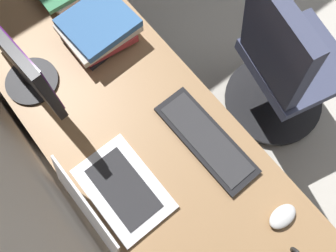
{
  "coord_description": "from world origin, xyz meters",
  "views": [
    {
      "loc": [
        -0.04,
        1.94,
        1.97
      ],
      "look_at": [
        0.25,
        1.71,
        0.95
      ],
      "focal_mm": 38.84,
      "sensor_mm": 36.0,
      "label": 1
    }
  ],
  "objects_px": {
    "monitor_secondary": "(8,49)",
    "keyboard_main": "(206,140)",
    "laptop_leftmost": "(109,196)",
    "book_stack_near": "(99,29)",
    "drawer_pedestal": "(94,105)",
    "mouse_spare": "(283,216)",
    "office_chair": "(283,69)"
  },
  "relations": [
    {
      "from": "monitor_secondary",
      "to": "keyboard_main",
      "type": "xyz_separation_m",
      "value": [
        -0.59,
        -0.36,
        -0.22
      ]
    },
    {
      "from": "laptop_leftmost",
      "to": "book_stack_near",
      "type": "height_order",
      "value": "laptop_leftmost"
    },
    {
      "from": "drawer_pedestal",
      "to": "monitor_secondary",
      "type": "bearing_deg",
      "value": 75.67
    },
    {
      "from": "book_stack_near",
      "to": "mouse_spare",
      "type": "bearing_deg",
      "value": -175.61
    },
    {
      "from": "monitor_secondary",
      "to": "laptop_leftmost",
      "type": "height_order",
      "value": "monitor_secondary"
    },
    {
      "from": "laptop_leftmost",
      "to": "office_chair",
      "type": "relative_size",
      "value": 0.35
    },
    {
      "from": "drawer_pedestal",
      "to": "mouse_spare",
      "type": "height_order",
      "value": "mouse_spare"
    },
    {
      "from": "book_stack_near",
      "to": "laptop_leftmost",
      "type": "bearing_deg",
      "value": 148.47
    },
    {
      "from": "monitor_secondary",
      "to": "mouse_spare",
      "type": "xyz_separation_m",
      "value": [
        -0.95,
        -0.39,
        -0.21
      ]
    },
    {
      "from": "monitor_secondary",
      "to": "laptop_leftmost",
      "type": "xyz_separation_m",
      "value": [
        -0.55,
        0.02,
        -0.18
      ]
    },
    {
      "from": "laptop_leftmost",
      "to": "mouse_spare",
      "type": "distance_m",
      "value": 0.57
    },
    {
      "from": "monitor_secondary",
      "to": "book_stack_near",
      "type": "distance_m",
      "value": 0.36
    },
    {
      "from": "mouse_spare",
      "to": "laptop_leftmost",
      "type": "bearing_deg",
      "value": 45.67
    },
    {
      "from": "mouse_spare",
      "to": "book_stack_near",
      "type": "height_order",
      "value": "book_stack_near"
    },
    {
      "from": "office_chair",
      "to": "monitor_secondary",
      "type": "bearing_deg",
      "value": 62.78
    },
    {
      "from": "drawer_pedestal",
      "to": "monitor_secondary",
      "type": "height_order",
      "value": "monitor_secondary"
    },
    {
      "from": "monitor_secondary",
      "to": "laptop_leftmost",
      "type": "bearing_deg",
      "value": 177.84
    },
    {
      "from": "drawer_pedestal",
      "to": "office_chair",
      "type": "distance_m",
      "value": 0.92
    },
    {
      "from": "keyboard_main",
      "to": "laptop_leftmost",
      "type": "bearing_deg",
      "value": 84.2
    },
    {
      "from": "keyboard_main",
      "to": "office_chair",
      "type": "bearing_deg",
      "value": -81.0
    },
    {
      "from": "book_stack_near",
      "to": "office_chair",
      "type": "xyz_separation_m",
      "value": [
        -0.49,
        -0.64,
        -0.33
      ]
    },
    {
      "from": "laptop_leftmost",
      "to": "office_chair",
      "type": "xyz_separation_m",
      "value": [
        0.06,
        -0.98,
        -0.32
      ]
    },
    {
      "from": "laptop_leftmost",
      "to": "book_stack_near",
      "type": "relative_size",
      "value": 1.23
    },
    {
      "from": "monitor_secondary",
      "to": "office_chair",
      "type": "bearing_deg",
      "value": -117.22
    },
    {
      "from": "drawer_pedestal",
      "to": "monitor_secondary",
      "type": "relative_size",
      "value": 1.35
    },
    {
      "from": "keyboard_main",
      "to": "office_chair",
      "type": "xyz_separation_m",
      "value": [
        0.09,
        -0.6,
        -0.28
      ]
    },
    {
      "from": "mouse_spare",
      "to": "office_chair",
      "type": "bearing_deg",
      "value": -51.53
    },
    {
      "from": "monitor_secondary",
      "to": "office_chair",
      "type": "distance_m",
      "value": 1.19
    },
    {
      "from": "laptop_leftmost",
      "to": "book_stack_near",
      "type": "xyz_separation_m",
      "value": [
        0.55,
        -0.34,
        0.01
      ]
    },
    {
      "from": "drawer_pedestal",
      "to": "keyboard_main",
      "type": "height_order",
      "value": "keyboard_main"
    },
    {
      "from": "laptop_leftmost",
      "to": "keyboard_main",
      "type": "height_order",
      "value": "laptop_leftmost"
    },
    {
      "from": "monitor_secondary",
      "to": "office_chair",
      "type": "height_order",
      "value": "monitor_secondary"
    }
  ]
}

